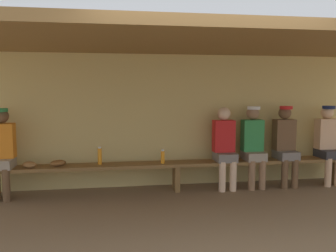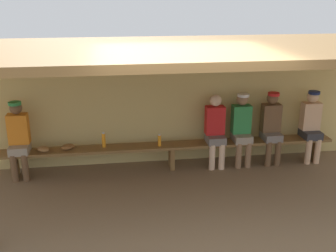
# 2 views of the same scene
# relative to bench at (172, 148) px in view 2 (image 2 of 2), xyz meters

# --- Properties ---
(ground_plane) EXTENTS (24.00, 24.00, 0.00)m
(ground_plane) POSITION_rel_bench_xyz_m (0.00, -1.55, -0.39)
(ground_plane) COLOR brown
(back_wall) EXTENTS (8.00, 0.20, 2.20)m
(back_wall) POSITION_rel_bench_xyz_m (0.00, 0.45, 0.71)
(back_wall) COLOR tan
(back_wall) RESTS_ON ground
(dugout_roof) EXTENTS (8.00, 2.80, 0.12)m
(dugout_roof) POSITION_rel_bench_xyz_m (0.00, -0.85, 1.87)
(dugout_roof) COLOR olive
(dugout_roof) RESTS_ON back_wall
(bench) EXTENTS (6.00, 0.36, 0.46)m
(bench) POSITION_rel_bench_xyz_m (0.00, 0.00, 0.00)
(bench) COLOR brown
(bench) RESTS_ON ground
(player_in_white) EXTENTS (0.34, 0.42, 1.34)m
(player_in_white) POSITION_rel_bench_xyz_m (1.86, 0.00, 0.36)
(player_in_white) COLOR slate
(player_in_white) RESTS_ON ground
(player_in_red) EXTENTS (0.34, 0.42, 1.34)m
(player_in_red) POSITION_rel_bench_xyz_m (-2.63, 0.00, 0.36)
(player_in_red) COLOR gray
(player_in_red) RESTS_ON ground
(player_in_blue) EXTENTS (0.34, 0.42, 1.34)m
(player_in_blue) POSITION_rel_bench_xyz_m (1.30, 0.00, 0.36)
(player_in_blue) COLOR gray
(player_in_blue) RESTS_ON ground
(player_leftmost) EXTENTS (0.34, 0.42, 1.34)m
(player_leftmost) POSITION_rel_bench_xyz_m (0.80, 0.00, 0.34)
(player_leftmost) COLOR slate
(player_leftmost) RESTS_ON ground
(player_rightmost) EXTENTS (0.34, 0.42, 1.34)m
(player_rightmost) POSITION_rel_bench_xyz_m (2.64, 0.00, 0.36)
(player_rightmost) COLOR #333338
(player_rightmost) RESTS_ON ground
(water_bottle_clear) EXTENTS (0.06, 0.06, 0.22)m
(water_bottle_clear) POSITION_rel_bench_xyz_m (-0.23, -0.04, 0.18)
(water_bottle_clear) COLOR orange
(water_bottle_clear) RESTS_ON bench
(water_bottle_blue) EXTENTS (0.06, 0.06, 0.28)m
(water_bottle_blue) POSITION_rel_bench_xyz_m (-1.21, 0.03, 0.21)
(water_bottle_blue) COLOR orange
(water_bottle_blue) RESTS_ON bench
(baseball_glove_tan) EXTENTS (0.29, 0.29, 0.09)m
(baseball_glove_tan) POSITION_rel_bench_xyz_m (-2.24, -0.03, 0.12)
(baseball_glove_tan) COLOR olive
(baseball_glove_tan) RESTS_ON bench
(baseball_glove_worn) EXTENTS (0.29, 0.27, 0.09)m
(baseball_glove_worn) POSITION_rel_bench_xyz_m (-1.83, 0.01, 0.12)
(baseball_glove_worn) COLOR brown
(baseball_glove_worn) RESTS_ON bench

